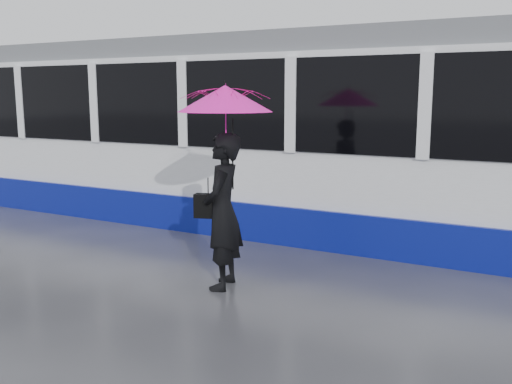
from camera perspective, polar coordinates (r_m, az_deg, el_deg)
The scene contains 6 objects.
ground at distance 8.35m, azimuth -5.28°, elevation -6.72°, with size 90.00×90.00×0.00m, color #2C2D32.
rails at distance 10.45m, azimuth 2.37°, elevation -3.27°, with size 34.00×1.51×0.02m.
tram at distance 10.54m, azimuth -1.10°, elevation 5.81°, with size 26.00×2.56×3.35m.
woman at distance 6.94m, azimuth -3.35°, elevation -1.96°, with size 0.70×0.46×1.91m, color black.
umbrella at distance 6.77m, azimuth -3.09°, elevation 7.47°, with size 1.39×1.39×1.29m.
handbag at distance 7.06m, azimuth -4.79°, elevation -1.39°, with size 0.37×0.24×0.48m.
Camera 1 is at (4.48, -6.64, 2.36)m, focal length 40.00 mm.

